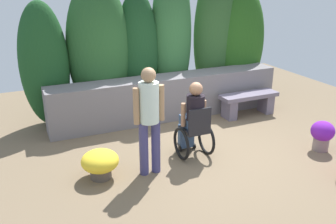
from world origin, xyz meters
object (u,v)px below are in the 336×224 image
person_in_wheelchair (194,122)px  flower_pot_purple_near (100,163)px  flower_pot_red_accent (322,134)px  stone_bench (248,101)px  person_standing_companion (149,115)px

person_in_wheelchair → flower_pot_purple_near: (-1.64, -0.09, -0.37)m
flower_pot_purple_near → flower_pot_red_accent: size_ratio=1.06×
stone_bench → person_in_wheelchair: person_in_wheelchair is taller
person_in_wheelchair → flower_pot_purple_near: person_in_wheelchair is taller
flower_pot_purple_near → flower_pot_red_accent: flower_pot_red_accent is taller
person_standing_companion → flower_pot_red_accent: person_standing_companion is taller
person_in_wheelchair → flower_pot_purple_near: bearing=-166.2°
person_standing_companion → flower_pot_purple_near: 1.06m
flower_pot_purple_near → person_standing_companion: bearing=-12.2°
stone_bench → flower_pot_purple_near: stone_bench is taller
flower_pot_purple_near → flower_pot_red_accent: bearing=-9.6°
person_standing_companion → stone_bench: bearing=10.7°
person_in_wheelchair → person_standing_companion: 0.99m
person_standing_companion → flower_pot_purple_near: (-0.75, 0.16, -0.73)m
person_in_wheelchair → flower_pot_purple_near: 1.68m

